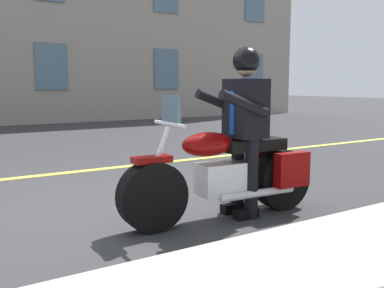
% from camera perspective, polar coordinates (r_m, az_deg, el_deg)
% --- Properties ---
extents(ground_plane, '(80.00, 80.00, 0.00)m').
position_cam_1_polar(ground_plane, '(5.13, -12.21, -7.81)').
color(ground_plane, '#333335').
extents(lane_center_stripe, '(60.00, 0.16, 0.01)m').
position_cam_1_polar(lane_center_stripe, '(7.00, -17.92, -3.82)').
color(lane_center_stripe, '#E5DB4C').
rests_on(lane_center_stripe, ground_plane).
extents(motorcycle_main, '(2.22, 0.66, 1.26)m').
position_cam_1_polar(motorcycle_main, '(4.47, 4.77, -4.00)').
color(motorcycle_main, black).
rests_on(motorcycle_main, ground_plane).
extents(rider_main, '(0.64, 0.57, 1.74)m').
position_cam_1_polar(rider_main, '(4.50, 6.84, 3.56)').
color(rider_main, black).
rests_on(rider_main, ground_plane).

